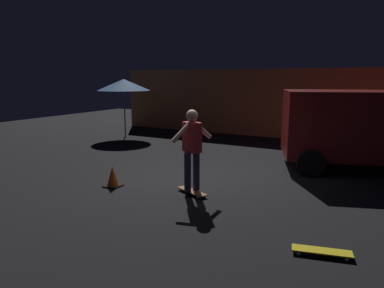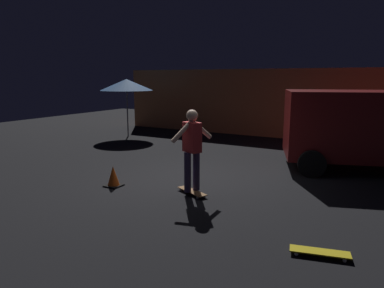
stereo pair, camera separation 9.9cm
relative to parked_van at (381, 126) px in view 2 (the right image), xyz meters
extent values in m
plane|color=black|center=(-3.83, -3.06, -1.16)|extent=(28.00, 28.00, 0.00)
cube|color=#C67A47|center=(-5.13, 5.34, 0.19)|extent=(11.27, 3.48, 2.70)
cube|color=maroon|center=(-0.01, 0.00, 0.02)|extent=(4.97, 3.29, 1.70)
cylinder|color=black|center=(-1.99, 0.37, -0.83)|extent=(0.70, 0.42, 0.66)
cylinder|color=black|center=(-1.34, -1.51, -0.83)|extent=(0.70, 0.42, 0.66)
cylinder|color=slate|center=(-9.07, 1.03, -0.06)|extent=(0.05, 0.05, 2.20)
cone|color=#1E4C8C|center=(-9.07, 1.03, 0.91)|extent=(2.10, 2.10, 0.45)
cube|color=olive|center=(-3.23, -4.00, -1.10)|extent=(0.79, 0.51, 0.02)
sphere|color=silver|center=(-2.92, -4.04, -1.13)|extent=(0.05, 0.05, 0.05)
sphere|color=silver|center=(-2.99, -4.20, -1.13)|extent=(0.05, 0.05, 0.05)
sphere|color=silver|center=(-3.47, -3.79, -1.13)|extent=(0.05, 0.05, 0.05)
sphere|color=silver|center=(-3.54, -3.95, -1.13)|extent=(0.05, 0.05, 0.05)
cube|color=gold|center=(-0.48, -5.37, -1.10)|extent=(0.81, 0.37, 0.02)
sphere|color=silver|center=(-0.75, -5.52, -1.13)|extent=(0.05, 0.05, 0.05)
sphere|color=silver|center=(-0.79, -5.35, -1.13)|extent=(0.05, 0.05, 0.05)
sphere|color=silver|center=(-0.17, -5.38, -1.13)|extent=(0.05, 0.05, 0.05)
sphere|color=silver|center=(-0.21, -5.22, -1.13)|extent=(0.05, 0.05, 0.05)
cylinder|color=#382D4C|center=(-3.18, -3.90, -0.68)|extent=(0.14, 0.14, 0.82)
cylinder|color=#382D4C|center=(-3.27, -4.10, -0.68)|extent=(0.14, 0.14, 0.82)
cube|color=red|center=(-3.23, -4.00, 0.03)|extent=(0.44, 0.36, 0.60)
sphere|color=beige|center=(-3.23, -4.00, 0.46)|extent=(0.23, 0.23, 0.23)
cylinder|color=beige|center=(-3.14, -3.80, 0.18)|extent=(0.31, 0.53, 0.46)
cylinder|color=beige|center=(-3.32, -4.20, 0.18)|extent=(0.31, 0.53, 0.46)
cube|color=black|center=(-5.00, -4.38, -1.15)|extent=(0.34, 0.34, 0.03)
cone|color=#EA5914|center=(-5.00, -4.38, -0.93)|extent=(0.28, 0.28, 0.46)
camera|label=1|loc=(0.07, -10.04, 1.20)|focal=32.74mm
camera|label=2|loc=(0.16, -9.99, 1.20)|focal=32.74mm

